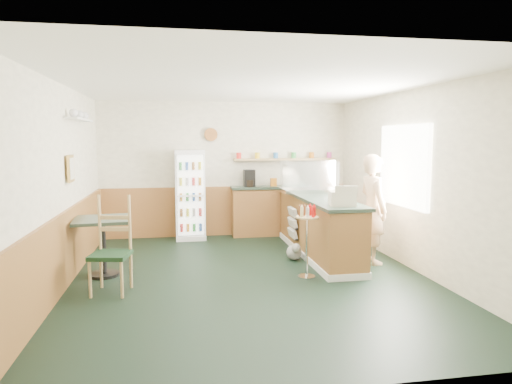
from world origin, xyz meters
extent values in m
plane|color=black|center=(0.00, 0.00, 0.00)|extent=(6.00, 6.00, 0.00)
cube|color=white|center=(0.00, 3.01, 1.35)|extent=(5.00, 0.02, 2.70)
cube|color=white|center=(-2.51, 0.00, 1.35)|extent=(0.02, 6.00, 2.70)
cube|color=white|center=(2.51, 0.00, 1.35)|extent=(0.02, 6.00, 2.70)
cube|color=white|center=(0.00, 0.00, 2.71)|extent=(5.00, 6.00, 0.02)
cube|color=#A05F33|center=(0.00, 2.97, 0.50)|extent=(4.98, 0.05, 1.00)
cube|color=#A05F33|center=(-2.47, 0.00, 0.50)|extent=(0.05, 5.98, 1.00)
cube|color=white|center=(2.46, 0.30, 1.55)|extent=(0.06, 1.45, 1.25)
cube|color=gold|center=(-2.45, 0.50, 1.55)|extent=(0.03, 0.32, 0.38)
cube|color=white|center=(-2.40, 1.00, 2.25)|extent=(0.18, 1.20, 0.03)
cylinder|color=#955625|center=(-0.30, 2.94, 2.05)|extent=(0.26, 0.04, 0.26)
cube|color=#A05F33|center=(1.35, 1.07, 0.47)|extent=(0.60, 2.95, 0.95)
cube|color=white|center=(1.35, 1.07, 0.05)|extent=(0.64, 2.97, 0.10)
cube|color=#2C3D30|center=(1.35, 1.08, 0.98)|extent=(0.68, 3.01, 0.05)
cube|color=#A05F33|center=(1.20, 2.80, 0.47)|extent=(2.20, 0.38, 0.95)
cube|color=#2C3D30|center=(1.20, 2.80, 0.98)|extent=(2.24, 0.42, 0.05)
cube|color=tan|center=(1.20, 2.88, 1.55)|extent=(2.10, 0.22, 0.04)
cube|color=black|center=(0.45, 2.80, 1.18)|extent=(0.22, 0.18, 0.34)
cylinder|color=#B2664C|center=(0.25, 2.88, 1.63)|extent=(0.10, 0.10, 0.12)
cylinder|color=#B2664C|center=(0.63, 2.88, 1.63)|extent=(0.10, 0.10, 0.12)
cylinder|color=#B2664C|center=(1.01, 2.88, 1.63)|extent=(0.10, 0.10, 0.12)
cylinder|color=#B2664C|center=(1.39, 2.88, 1.63)|extent=(0.10, 0.10, 0.12)
cylinder|color=#B2664C|center=(1.77, 2.88, 1.63)|extent=(0.10, 0.10, 0.12)
cylinder|color=#B2664C|center=(2.15, 2.88, 1.63)|extent=(0.10, 0.10, 0.12)
cube|color=white|center=(-0.73, 2.78, 0.87)|extent=(0.58, 0.41, 1.75)
cube|color=white|center=(-0.73, 2.55, 0.88)|extent=(0.48, 0.02, 1.54)
cube|color=silver|center=(-0.73, 2.48, 0.88)|extent=(0.52, 0.02, 1.60)
cube|color=silver|center=(1.35, 1.64, 1.04)|extent=(0.98, 0.51, 0.07)
cube|color=silver|center=(1.35, 1.64, 1.32)|extent=(0.96, 0.49, 0.49)
cube|color=beige|center=(1.35, -0.03, 1.11)|extent=(0.42, 0.43, 0.21)
imported|color=tan|center=(2.05, 0.46, 0.86)|extent=(0.46, 0.61, 1.73)
cylinder|color=silver|center=(0.81, -0.12, 0.01)|extent=(0.26, 0.26, 0.02)
cylinder|color=silver|center=(0.81, -0.12, 0.44)|extent=(0.04, 0.04, 0.86)
cylinder|color=tan|center=(0.81, -0.12, 0.87)|extent=(0.33, 0.33, 0.02)
cylinder|color=red|center=(0.91, -0.12, 0.95)|extent=(0.05, 0.05, 0.15)
cylinder|color=red|center=(0.87, -0.04, 0.95)|extent=(0.05, 0.05, 0.15)
cylinder|color=red|center=(0.79, -0.02, 0.95)|extent=(0.05, 0.05, 0.15)
cylinder|color=red|center=(0.72, -0.07, 0.95)|extent=(0.05, 0.05, 0.15)
cylinder|color=red|center=(0.72, -0.16, 0.95)|extent=(0.05, 0.05, 0.15)
cylinder|color=red|center=(0.78, -0.21, 0.95)|extent=(0.05, 0.05, 0.15)
cylinder|color=red|center=(0.87, -0.20, 0.95)|extent=(0.05, 0.05, 0.15)
cube|color=black|center=(1.01, 1.39, 0.25)|extent=(0.05, 0.46, 0.03)
cube|color=silver|center=(0.99, 1.39, 0.32)|extent=(0.09, 0.42, 0.16)
cube|color=black|center=(1.01, 1.39, 0.44)|extent=(0.05, 0.46, 0.03)
cube|color=silver|center=(0.99, 1.39, 0.51)|extent=(0.09, 0.42, 0.16)
cube|color=black|center=(1.01, 1.39, 0.63)|extent=(0.05, 0.46, 0.03)
cube|color=silver|center=(0.99, 1.39, 0.70)|extent=(0.09, 0.42, 0.16)
cylinder|color=black|center=(-2.05, 0.45, 0.02)|extent=(0.44, 0.44, 0.04)
cylinder|color=black|center=(-2.05, 0.45, 0.41)|extent=(0.09, 0.09, 0.76)
cube|color=#2C3D30|center=(-2.05, 0.45, 0.82)|extent=(0.83, 0.83, 0.04)
cube|color=black|center=(-1.84, -0.33, 0.49)|extent=(0.54, 0.54, 0.05)
cylinder|color=tan|center=(-2.04, -0.53, 0.24)|extent=(0.04, 0.04, 0.48)
cylinder|color=tan|center=(-1.64, -0.53, 0.24)|extent=(0.04, 0.04, 0.48)
cylinder|color=tan|center=(-2.04, -0.13, 0.24)|extent=(0.04, 0.04, 0.48)
cylinder|color=tan|center=(-1.64, -0.13, 0.24)|extent=(0.04, 0.04, 0.48)
cube|color=tan|center=(-1.84, -0.12, 0.87)|extent=(0.42, 0.12, 0.75)
sphere|color=#979791|center=(0.87, 0.83, 0.12)|extent=(0.25, 0.25, 0.25)
sphere|color=#979791|center=(0.87, 0.70, 0.22)|extent=(0.15, 0.15, 0.15)
camera|label=1|loc=(-0.99, -6.22, 1.96)|focal=32.00mm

